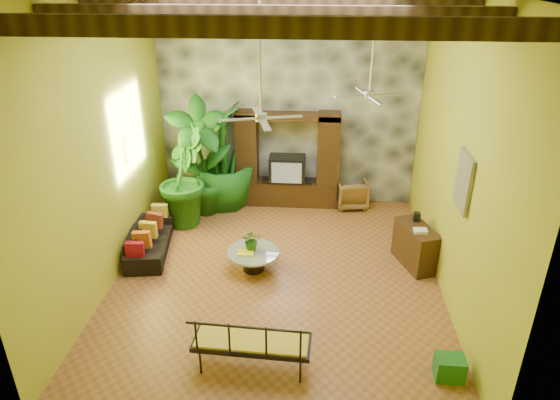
# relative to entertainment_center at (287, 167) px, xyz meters

# --- Properties ---
(ground) EXTENTS (7.00, 7.00, 0.00)m
(ground) POSITION_rel_entertainment_center_xyz_m (0.00, -3.14, -0.97)
(ground) COLOR brown
(ground) RESTS_ON ground
(back_wall) EXTENTS (6.00, 0.02, 5.00)m
(back_wall) POSITION_rel_entertainment_center_xyz_m (0.00, 0.36, 1.53)
(back_wall) COLOR gold
(back_wall) RESTS_ON ground
(left_wall) EXTENTS (0.02, 7.00, 5.00)m
(left_wall) POSITION_rel_entertainment_center_xyz_m (-3.00, -3.14, 1.53)
(left_wall) COLOR gold
(left_wall) RESTS_ON ground
(right_wall) EXTENTS (0.02, 7.00, 5.00)m
(right_wall) POSITION_rel_entertainment_center_xyz_m (3.00, -3.14, 1.53)
(right_wall) COLOR gold
(right_wall) RESTS_ON ground
(stone_accent_wall) EXTENTS (5.98, 0.10, 4.98)m
(stone_accent_wall) POSITION_rel_entertainment_center_xyz_m (0.00, 0.30, 1.53)
(stone_accent_wall) COLOR #33353A
(stone_accent_wall) RESTS_ON ground
(ceiling_beams) EXTENTS (5.95, 5.36, 0.22)m
(ceiling_beams) POSITION_rel_entertainment_center_xyz_m (0.00, -3.14, 3.81)
(ceiling_beams) COLOR #31210F
(ceiling_beams) RESTS_ON ceiling
(entertainment_center) EXTENTS (2.40, 0.55, 2.30)m
(entertainment_center) POSITION_rel_entertainment_center_xyz_m (0.00, 0.00, 0.00)
(entertainment_center) COLOR black
(entertainment_center) RESTS_ON ground
(ceiling_fan_front) EXTENTS (1.28, 1.28, 1.86)m
(ceiling_fan_front) POSITION_rel_entertainment_center_xyz_m (-0.20, -3.54, 2.44)
(ceiling_fan_front) COLOR #AFAFB4
(ceiling_fan_front) RESTS_ON ceiling
(ceiling_fan_back) EXTENTS (1.28, 1.28, 1.86)m
(ceiling_fan_back) POSITION_rel_entertainment_center_xyz_m (1.60, -1.94, 2.44)
(ceiling_fan_back) COLOR #AFAFB4
(ceiling_fan_back) RESTS_ON ceiling
(wall_art_mask) EXTENTS (0.06, 0.32, 0.55)m
(wall_art_mask) POSITION_rel_entertainment_center_xyz_m (-2.96, -2.14, 1.13)
(wall_art_mask) COLOR yellow
(wall_art_mask) RESTS_ON left_wall
(wall_art_painting) EXTENTS (0.06, 0.70, 0.90)m
(wall_art_painting) POSITION_rel_entertainment_center_xyz_m (2.96, -3.74, 1.33)
(wall_art_painting) COLOR #245E84
(wall_art_painting) RESTS_ON right_wall
(sofa) EXTENTS (0.99, 1.96, 0.55)m
(sofa) POSITION_rel_entertainment_center_xyz_m (-2.65, -2.44, -0.69)
(sofa) COLOR black
(sofa) RESTS_ON ground
(wicker_armchair) EXTENTS (0.83, 0.84, 0.67)m
(wicker_armchair) POSITION_rel_entertainment_center_xyz_m (1.55, -0.03, -0.63)
(wicker_armchair) COLOR olive
(wicker_armchair) RESTS_ON ground
(tall_plant_a) EXTENTS (1.70, 1.44, 2.74)m
(tall_plant_a) POSITION_rel_entertainment_center_xyz_m (-1.91, -0.64, 0.40)
(tall_plant_a) COLOR #1A5A17
(tall_plant_a) RESTS_ON ground
(tall_plant_b) EXTENTS (1.14, 1.34, 2.22)m
(tall_plant_b) POSITION_rel_entertainment_center_xyz_m (-2.25, -1.11, 0.14)
(tall_plant_b) COLOR #1E6119
(tall_plant_b) RESTS_ON ground
(tall_plant_c) EXTENTS (1.42, 1.42, 2.52)m
(tall_plant_c) POSITION_rel_entertainment_center_xyz_m (-1.50, -0.18, 0.30)
(tall_plant_c) COLOR #195F1A
(tall_plant_c) RESTS_ON ground
(coffee_table) EXTENTS (0.99, 0.99, 0.40)m
(coffee_table) POSITION_rel_entertainment_center_xyz_m (-0.47, -2.95, -0.71)
(coffee_table) COLOR black
(coffee_table) RESTS_ON ground
(centerpiece_plant) EXTENTS (0.40, 0.36, 0.41)m
(centerpiece_plant) POSITION_rel_entertainment_center_xyz_m (-0.49, -2.88, -0.36)
(centerpiece_plant) COLOR #225516
(centerpiece_plant) RESTS_ON coffee_table
(yellow_tray) EXTENTS (0.30, 0.22, 0.03)m
(yellow_tray) POSITION_rel_entertainment_center_xyz_m (-0.60, -3.04, -0.55)
(yellow_tray) COLOR yellow
(yellow_tray) RESTS_ON coffee_table
(iron_bench) EXTENTS (1.71, 0.69, 0.57)m
(iron_bench) POSITION_rel_entertainment_center_xyz_m (-0.16, -5.57, -0.44)
(iron_bench) COLOR black
(iron_bench) RESTS_ON ground
(side_console) EXTENTS (0.79, 1.13, 0.83)m
(side_console) POSITION_rel_entertainment_center_xyz_m (2.65, -2.54, -0.55)
(side_console) COLOR black
(side_console) RESTS_ON ground
(green_bin) EXTENTS (0.41, 0.31, 0.36)m
(green_bin) POSITION_rel_entertainment_center_xyz_m (2.65, -5.50, -0.79)
(green_bin) COLOR #217D38
(green_bin) RESTS_ON ground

